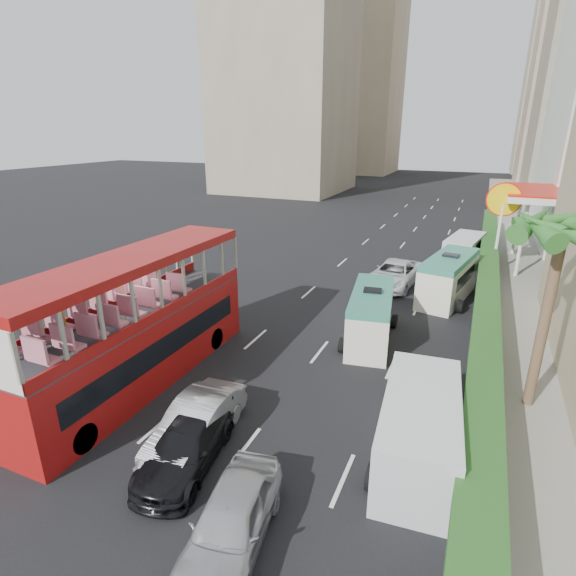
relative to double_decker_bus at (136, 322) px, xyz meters
The scene contains 18 objects.
ground_plane 6.51m from the double_decker_bus, ahead, with size 200.00×200.00×0.00m, color black.
double_decker_bus is the anchor object (origin of this frame).
car_silver_lane_a 5.31m from the double_decker_bus, 28.97° to the right, with size 1.51×4.32×1.42m, color #B1B3B8.
car_silver_lane_b 8.96m from the double_decker_bus, 35.91° to the right, with size 1.67×4.16×1.42m, color #B1B3B8.
car_black 5.97m from the double_decker_bus, 36.16° to the right, with size 1.78×4.37×1.27m, color black.
van_asset 16.98m from the double_decker_bus, 65.77° to the left, with size 2.51×5.45×1.52m, color silver.
minibus_near 10.34m from the double_decker_bus, 44.43° to the left, with size 1.79×5.36×2.38m, color silver.
minibus_far 17.47m from the double_decker_bus, 54.43° to the left, with size 1.92×5.76×2.55m, color silver.
panel_van_near 10.67m from the double_decker_bus, ahead, with size 2.13×5.32×2.13m, color silver.
panel_van_far 24.91m from the double_decker_bus, 64.81° to the left, with size 1.98×4.95×1.98m, color silver.
sidewalk 29.26m from the double_decker_bus, 59.04° to the left, with size 6.00×120.00×0.18m, color #99968C.
kerb_wall 18.66m from the double_decker_bus, 48.93° to the left, with size 0.30×44.00×1.00m, color silver.
hedge 18.60m from the double_decker_bus, 48.93° to the left, with size 1.10×44.00×0.70m, color #2D6626.
palm_tree 14.39m from the double_decker_bus, 16.16° to the left, with size 0.36×0.36×6.40m, color brown.
shell_station 28.02m from the double_decker_bus, 55.18° to the left, with size 6.50×8.00×5.50m, color silver.
tower_far_b 107.94m from the double_decker_bus, 77.53° to the left, with size 14.00×14.00×40.00m, color tan.
tower_left_a 62.45m from the double_decker_bus, 108.12° to the left, with size 18.00×18.00×52.00m, color tan.
tower_left_b 93.68m from the double_decker_bus, 100.08° to the left, with size 16.00×16.00×46.00m, color tan.
Camera 1 is at (5.39, -11.94, 9.41)m, focal length 28.00 mm.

